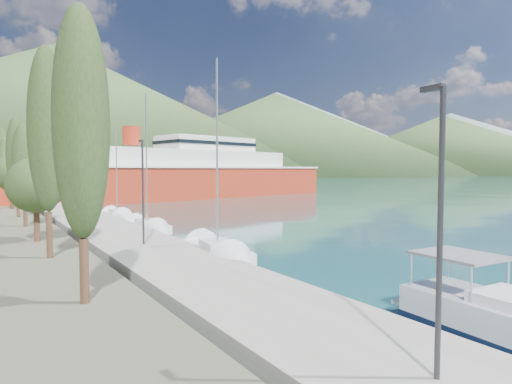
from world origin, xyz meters
TOP-DOWN VIEW (x-y plane):
  - ground at (0.00, 120.00)m, footprint 1400.00×1400.00m
  - quay at (-9.00, 26.00)m, footprint 5.00×88.00m
  - hills_far at (138.59, 618.73)m, footprint 1480.00×900.00m
  - hills_near at (98.04, 372.50)m, footprint 1010.00×520.00m
  - tree_row at (-14.06, 32.48)m, footprint 4.02×62.69m
  - lamp_posts at (-9.00, 13.75)m, footprint 0.15×43.55m
  - sailboat_near at (-6.06, 7.37)m, footprint 3.95×8.84m
  - sailboat_mid at (-5.36, 20.70)m, footprint 2.28×8.52m
  - sailboat_far at (-4.95, 31.83)m, footprint 2.34×6.87m
  - ferry at (13.20, 60.49)m, footprint 66.53×26.94m

SIDE VIEW (x-z plane):
  - ground at x=0.00m, z-range 0.00..0.00m
  - sailboat_far at x=-4.95m, z-range -4.72..5.30m
  - sailboat_mid at x=-5.36m, z-range -5.83..6.42m
  - sailboat_near at x=-6.06m, z-range -5.80..6.46m
  - quay at x=-9.00m, z-range 0.00..0.80m
  - ferry at x=13.20m, z-range -2.53..10.40m
  - lamp_posts at x=-9.00m, z-range 1.05..7.11m
  - tree_row at x=-14.06m, z-range 0.33..11.11m
  - hills_near at x=98.04m, z-range -8.32..106.68m
  - hills_far at x=138.59m, z-range -12.61..167.39m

